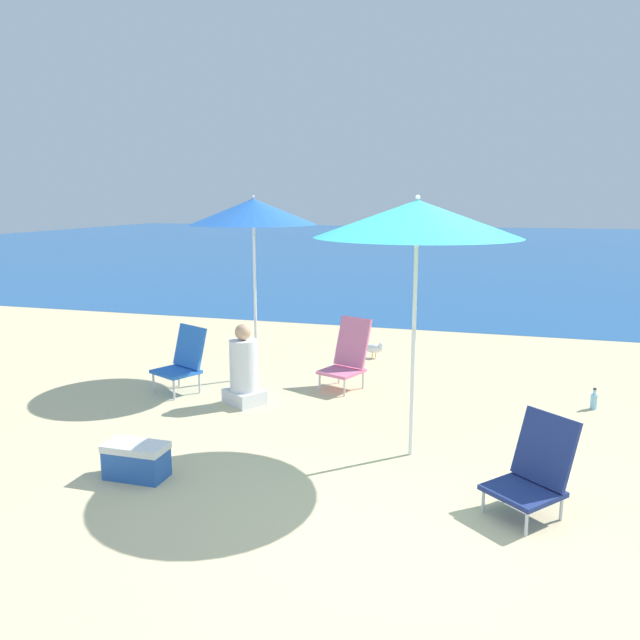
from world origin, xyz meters
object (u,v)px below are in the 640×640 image
person_seated_near (244,371)px  seagull (375,348)px  cooler_box (136,460)px  beach_umbrella_teal (417,219)px  beach_chair_navy (534,469)px  beach_chair_pink (348,355)px  beach_umbrella_blue (253,212)px  water_bottle (594,401)px  beach_chair_blue (183,359)px

person_seated_near → seagull: 2.64m
person_seated_near → cooler_box: 2.02m
beach_umbrella_teal → person_seated_near: (-2.00, 0.90, -1.73)m
beach_chair_navy → beach_chair_pink: (-2.04, 2.63, 0.06)m
beach_umbrella_blue → water_bottle: (4.01, -0.10, -2.02)m
beach_umbrella_teal → seagull: size_ratio=8.57×
beach_chair_blue → beach_umbrella_teal: bearing=4.3°
beach_chair_pink → water_bottle: (2.79, -0.04, -0.31)m
beach_chair_navy → person_seated_near: 3.46m
seagull → beach_umbrella_teal: bearing=-73.5°
beach_chair_pink → cooler_box: bearing=-89.0°
beach_umbrella_teal → beach_chair_navy: (1.01, -0.80, -1.76)m
person_seated_near → seagull: person_seated_near is taller
beach_chair_navy → cooler_box: size_ratio=1.42×
beach_umbrella_teal → beach_chair_pink: (-1.03, 1.83, -1.70)m
beach_chair_blue → cooler_box: 2.38m
beach_chair_pink → beach_umbrella_blue: bearing=-161.6°
beach_chair_blue → water_bottle: size_ratio=3.27×
beach_chair_navy → water_bottle: 2.71m
beach_chair_pink → seagull: (0.04, 1.50, -0.26)m
beach_chair_navy → beach_chair_pink: size_ratio=0.86×
beach_umbrella_teal → beach_umbrella_blue: 2.94m
beach_umbrella_teal → beach_chair_navy: size_ratio=3.16×
seagull → water_bottle: bearing=-29.2°
beach_chair_blue → beach_chair_navy: (3.89, -1.94, -0.06)m
beach_umbrella_blue → beach_umbrella_teal: bearing=-40.1°
beach_chair_blue → beach_chair_pink: 1.97m
beach_chair_blue → water_bottle: bearing=34.0°
beach_umbrella_teal → seagull: (-0.99, 3.33, -1.97)m
beach_umbrella_teal → water_bottle: 3.22m
beach_umbrella_teal → beach_chair_pink: beach_umbrella_teal is taller
beach_chair_pink → beach_chair_blue: bearing=-138.2°
cooler_box → seagull: (1.13, 4.43, -0.01)m
beach_umbrella_blue → beach_chair_blue: 1.97m
beach_chair_navy → person_seated_near: (-3.01, 1.70, 0.04)m
seagull → cooler_box: bearing=-104.3°
beach_chair_pink → person_seated_near: bearing=-114.8°
beach_chair_pink → person_seated_near: person_seated_near is taller
beach_chair_pink → seagull: bearing=109.7°
beach_chair_pink → person_seated_near: (-0.97, -0.93, -0.02)m
beach_chair_pink → seagull: beach_chair_pink is taller
beach_chair_blue → person_seated_near: 0.91m
beach_umbrella_blue → seagull: bearing=48.7°
beach_umbrella_teal → beach_chair_blue: size_ratio=2.97×
beach_chair_navy → water_bottle: size_ratio=3.07×
beach_chair_blue → cooler_box: (0.76, -2.24, -0.25)m
water_bottle → cooler_box: 4.84m
beach_umbrella_blue → cooler_box: size_ratio=4.49×
beach_chair_pink → water_bottle: beach_chair_pink is taller
beach_umbrella_teal → seagull: bearing=106.5°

